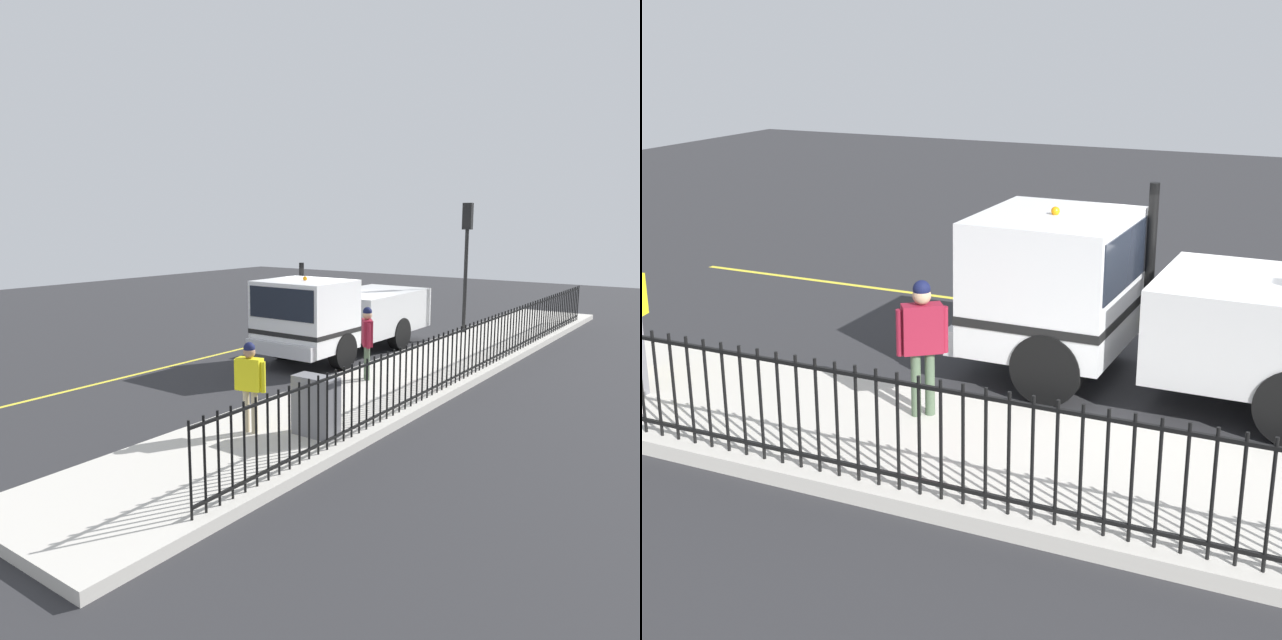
% 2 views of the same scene
% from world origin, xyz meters
% --- Properties ---
extents(ground_plane, '(49.22, 49.22, 0.00)m').
position_xyz_m(ground_plane, '(0.00, 0.00, 0.00)').
color(ground_plane, '#2B2B2D').
rests_on(ground_plane, ground).
extents(sidewalk_slab, '(2.91, 22.37, 0.18)m').
position_xyz_m(sidewalk_slab, '(3.26, 0.00, 0.09)').
color(sidewalk_slab, beige).
rests_on(sidewalk_slab, ground).
extents(lane_marking, '(0.12, 20.14, 0.01)m').
position_xyz_m(lane_marking, '(-2.62, 0.00, 0.00)').
color(lane_marking, yellow).
rests_on(lane_marking, ground).
extents(work_truck, '(2.30, 6.42, 2.66)m').
position_xyz_m(work_truck, '(0.27, -0.14, 1.26)').
color(work_truck, white).
rests_on(work_truck, ground).
extents(worker_standing, '(0.47, 0.52, 1.70)m').
position_xyz_m(worker_standing, '(2.68, -2.46, 1.22)').
color(worker_standing, maroon).
rests_on(worker_standing, sidewalk_slab).
extents(pedestrian_distant, '(0.59, 0.31, 1.61)m').
position_xyz_m(pedestrian_distant, '(2.94, -6.74, 1.16)').
color(pedestrian_distant, yellow).
rests_on(pedestrian_distant, sidewalk_slab).
extents(iron_fence, '(0.04, 19.05, 1.28)m').
position_xyz_m(iron_fence, '(4.50, 0.00, 0.83)').
color(iron_fence, black).
rests_on(iron_fence, sidewalk_slab).
extents(traffic_light_near, '(0.31, 0.22, 4.23)m').
position_xyz_m(traffic_light_near, '(2.07, 4.64, 3.17)').
color(traffic_light_near, black).
rests_on(traffic_light_near, sidewalk_slab).
extents(utility_cabinet, '(0.79, 0.39, 1.04)m').
position_xyz_m(utility_cabinet, '(3.95, -6.18, 0.70)').
color(utility_cabinet, slate).
rests_on(utility_cabinet, sidewalk_slab).
extents(traffic_cone, '(0.51, 0.51, 0.72)m').
position_xyz_m(traffic_cone, '(-1.55, 1.61, 0.36)').
color(traffic_cone, orange).
rests_on(traffic_cone, ground).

